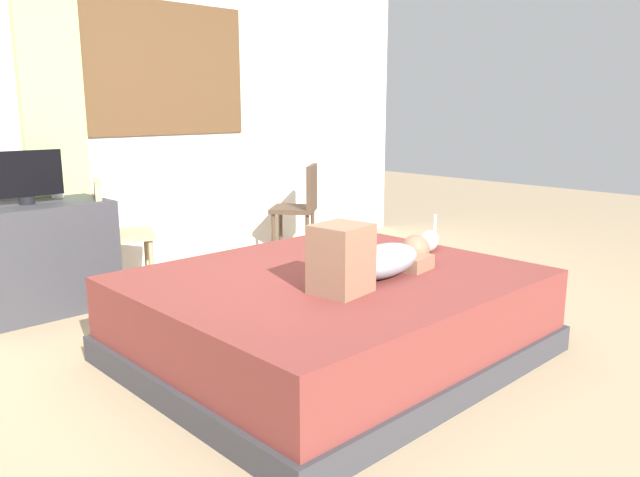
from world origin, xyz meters
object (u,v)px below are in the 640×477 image
cat (428,241)px  tv_monitor (24,176)px  person_lying (373,259)px  desk (39,258)px  bed (332,315)px  chair_by_desk (115,229)px  chair_spare (301,204)px  cup (58,192)px

cat → tv_monitor: bearing=131.2°
person_lying → desk: person_lying is taller
bed → chair_by_desk: size_ratio=2.42×
desk → tv_monitor: tv_monitor is taller
desk → chair_spare: size_ratio=1.05×
desk → tv_monitor: bearing=180.0°
chair_by_desk → chair_spare: size_ratio=1.00×
bed → person_lying: size_ratio=2.20×
person_lying → cup: bearing=107.5°
chair_by_desk → bed: bearing=-78.8°
bed → cup: size_ratio=26.73×
desk → chair_spare: 2.25m
person_lying → chair_spare: size_ratio=1.10×
cup → chair_by_desk: size_ratio=0.09×
cat → chair_spare: bearing=72.8°
bed → person_lying: (0.07, -0.24, 0.35)m
cat → tv_monitor: (-1.72, 1.97, 0.38)m
bed → tv_monitor: (-0.92, 1.92, 0.69)m
cat → desk: (-1.68, 1.97, -0.17)m
person_lying → chair_spare: 2.39m
cat → cup: (-1.46, 2.12, 0.24)m
bed → person_lying: person_lying is taller
cat → chair_by_desk: 2.22m
chair_spare → person_lying: bearing=-122.9°
cat → cup: cup is taller
cup → bed: bearing=-72.3°
cup → chair_by_desk: chair_by_desk is taller
tv_monitor → bed: bearing=-64.3°
desk → chair_by_desk: (0.51, -0.08, 0.14)m
bed → desk: 2.11m
bed → chair_by_desk: bearing=101.2°
bed → tv_monitor: 2.24m
desk → chair_spare: chair_spare is taller
cat → chair_by_desk: chair_by_desk is taller
bed → cup: bearing=107.7°
desk → chair_by_desk: size_ratio=1.05×
desk → bed: bearing=-65.4°
tv_monitor → chair_spare: tv_monitor is taller
bed → tv_monitor: bearing=115.7°
bed → cat: size_ratio=6.18×
tv_monitor → chair_by_desk: (0.56, -0.08, -0.41)m
desk → person_lying: bearing=-66.4°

